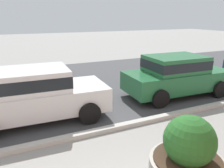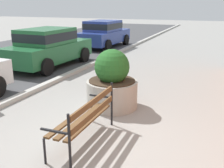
% 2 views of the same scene
% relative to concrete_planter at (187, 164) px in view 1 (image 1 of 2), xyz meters
% --- Properties ---
extents(street_surface, '(60.00, 9.00, 0.01)m').
position_rel_concrete_planter_xyz_m(street_surface, '(-1.90, 7.19, -0.59)').
color(street_surface, '#424244').
rests_on(street_surface, ground).
extents(curb_stone, '(60.00, 0.20, 0.12)m').
position_rel_concrete_planter_xyz_m(curb_stone, '(-1.90, 2.59, -0.54)').
color(curb_stone, '#B2AFA8').
rests_on(curb_stone, ground).
extents(concrete_planter, '(1.27, 1.27, 1.47)m').
position_rel_concrete_planter_xyz_m(concrete_planter, '(0.00, 0.00, 0.00)').
color(concrete_planter, '#A8A399').
rests_on(concrete_planter, ground).
extents(parked_car_white, '(4.17, 2.06, 1.56)m').
position_rel_concrete_planter_xyz_m(parked_car_white, '(-1.96, 4.14, 0.24)').
color(parked_car_white, silver).
rests_on(parked_car_white, ground).
extents(parked_car_green, '(4.17, 2.06, 1.56)m').
position_rel_concrete_planter_xyz_m(parked_car_green, '(3.27, 4.14, 0.24)').
color(parked_car_green, '#236638').
rests_on(parked_car_green, ground).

